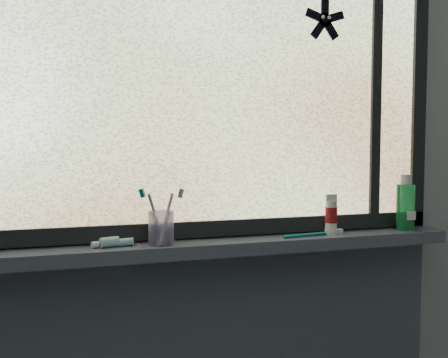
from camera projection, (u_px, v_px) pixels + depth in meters
name	position (u px, v px, depth m)	size (l,w,h in m)	color
wall_back	(204.00, 164.00, 1.58)	(3.00, 0.01, 2.50)	#9EA3A8
windowsill	(211.00, 247.00, 1.52)	(1.62, 0.14, 0.04)	#464D5D
window_pane	(206.00, 74.00, 1.53)	(1.50, 0.01, 1.00)	silver
frame_bottom	(207.00, 228.00, 1.56)	(1.60, 0.03, 0.05)	black
frame_right	(418.00, 83.00, 1.76)	(0.05, 0.03, 1.10)	black
frame_mullion	(375.00, 81.00, 1.71)	(0.04, 0.03, 1.00)	black
starfish_sticker	(325.00, 20.00, 1.63)	(0.15, 0.02, 0.15)	black
toothpaste_tube	(116.00, 242.00, 1.42)	(0.17, 0.03, 0.03)	white
toothbrush_cup	(161.00, 228.00, 1.46)	(0.07, 0.07, 0.10)	#B4A8DE
toothbrush_lying	(310.00, 234.00, 1.59)	(0.24, 0.02, 0.02)	#0D6E7D
mouthwash_bottle	(406.00, 202.00, 1.72)	(0.06, 0.06, 0.16)	#1D9A4E
cream_tube	(331.00, 213.00, 1.62)	(0.04, 0.04, 0.09)	silver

